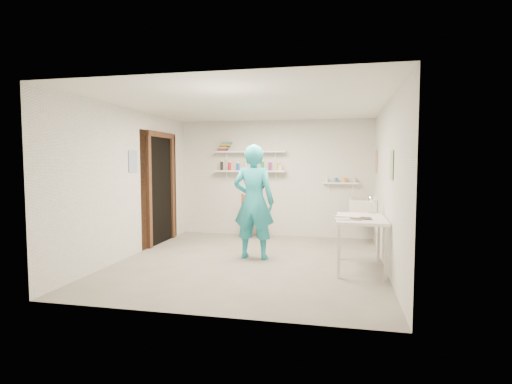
% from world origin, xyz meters
% --- Properties ---
extents(floor, '(4.00, 4.50, 0.02)m').
position_xyz_m(floor, '(0.00, 0.00, -0.01)').
color(floor, slate).
rests_on(floor, ground).
extents(ceiling, '(4.00, 4.50, 0.02)m').
position_xyz_m(ceiling, '(0.00, 0.00, 2.41)').
color(ceiling, silver).
rests_on(ceiling, wall_back).
extents(wall_back, '(4.00, 0.02, 2.40)m').
position_xyz_m(wall_back, '(0.00, 2.26, 1.20)').
color(wall_back, silver).
rests_on(wall_back, ground).
extents(wall_front, '(4.00, 0.02, 2.40)m').
position_xyz_m(wall_front, '(0.00, -2.26, 1.20)').
color(wall_front, silver).
rests_on(wall_front, ground).
extents(wall_left, '(0.02, 4.50, 2.40)m').
position_xyz_m(wall_left, '(-2.01, 0.00, 1.20)').
color(wall_left, silver).
rests_on(wall_left, ground).
extents(wall_right, '(0.02, 4.50, 2.40)m').
position_xyz_m(wall_right, '(2.01, 0.00, 1.20)').
color(wall_right, silver).
rests_on(wall_right, ground).
extents(doorway_recess, '(0.02, 0.90, 2.00)m').
position_xyz_m(doorway_recess, '(-1.99, 1.05, 1.00)').
color(doorway_recess, black).
rests_on(doorway_recess, wall_left).
extents(corridor_box, '(1.40, 1.50, 2.10)m').
position_xyz_m(corridor_box, '(-2.70, 1.05, 1.05)').
color(corridor_box, brown).
rests_on(corridor_box, ground).
extents(door_lintel, '(0.06, 1.05, 0.10)m').
position_xyz_m(door_lintel, '(-1.97, 1.05, 2.05)').
color(door_lintel, brown).
rests_on(door_lintel, wall_left).
extents(door_jamb_near, '(0.06, 0.10, 2.00)m').
position_xyz_m(door_jamb_near, '(-1.97, 0.55, 1.00)').
color(door_jamb_near, brown).
rests_on(door_jamb_near, ground).
extents(door_jamb_far, '(0.06, 0.10, 2.00)m').
position_xyz_m(door_jamb_far, '(-1.97, 1.55, 1.00)').
color(door_jamb_far, brown).
rests_on(door_jamb_far, ground).
extents(shelf_lower, '(1.50, 0.22, 0.03)m').
position_xyz_m(shelf_lower, '(-0.50, 2.13, 1.35)').
color(shelf_lower, white).
rests_on(shelf_lower, wall_back).
extents(shelf_upper, '(1.50, 0.22, 0.03)m').
position_xyz_m(shelf_upper, '(-0.50, 2.13, 1.75)').
color(shelf_upper, white).
rests_on(shelf_upper, wall_back).
extents(ledge_shelf, '(0.70, 0.14, 0.03)m').
position_xyz_m(ledge_shelf, '(1.35, 2.17, 1.12)').
color(ledge_shelf, white).
rests_on(ledge_shelf, wall_back).
extents(poster_left, '(0.01, 0.28, 0.36)m').
position_xyz_m(poster_left, '(-1.99, 0.05, 1.55)').
color(poster_left, '#334C7F').
rests_on(poster_left, wall_left).
extents(poster_right_a, '(0.01, 0.34, 0.42)m').
position_xyz_m(poster_right_a, '(1.99, 1.80, 1.55)').
color(poster_right_a, '#995933').
rests_on(poster_right_a, wall_right).
extents(poster_right_b, '(0.01, 0.30, 0.38)m').
position_xyz_m(poster_right_b, '(1.99, -0.55, 1.50)').
color(poster_right_b, '#3F724C').
rests_on(poster_right_b, wall_right).
extents(belfast_sink, '(0.48, 0.60, 0.30)m').
position_xyz_m(belfast_sink, '(1.75, 1.70, 0.70)').
color(belfast_sink, white).
rests_on(belfast_sink, wall_right).
extents(man, '(0.68, 0.47, 1.81)m').
position_xyz_m(man, '(0.01, 0.20, 0.91)').
color(man, teal).
rests_on(man, ground).
extents(wall_clock, '(0.33, 0.05, 0.33)m').
position_xyz_m(wall_clock, '(-0.01, 0.42, 1.21)').
color(wall_clock, '#C6B887').
rests_on(wall_clock, man).
extents(wooden_chair, '(0.58, 0.57, 0.99)m').
position_xyz_m(wooden_chair, '(-0.36, 1.82, 0.50)').
color(wooden_chair, brown).
rests_on(wooden_chair, ground).
extents(work_table, '(0.68, 1.13, 0.75)m').
position_xyz_m(work_table, '(1.64, -0.12, 0.38)').
color(work_table, white).
rests_on(work_table, ground).
extents(desk_lamp, '(0.14, 0.14, 0.14)m').
position_xyz_m(desk_lamp, '(1.83, 0.33, 0.97)').
color(desk_lamp, silver).
rests_on(desk_lamp, work_table).
extents(spray_cans, '(1.29, 0.06, 0.17)m').
position_xyz_m(spray_cans, '(-0.50, 2.13, 1.45)').
color(spray_cans, black).
rests_on(spray_cans, shelf_lower).
extents(book_stack, '(0.30, 0.14, 0.20)m').
position_xyz_m(book_stack, '(-1.04, 2.13, 1.86)').
color(book_stack, red).
rests_on(book_stack, shelf_upper).
extents(ledge_pots, '(0.48, 0.07, 0.09)m').
position_xyz_m(ledge_pots, '(1.35, 2.17, 1.18)').
color(ledge_pots, silver).
rests_on(ledge_pots, ledge_shelf).
extents(papers, '(0.30, 0.22, 0.02)m').
position_xyz_m(papers, '(1.64, -0.12, 0.76)').
color(papers, silver).
rests_on(papers, work_table).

